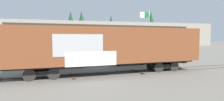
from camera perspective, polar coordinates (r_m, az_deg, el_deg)
ground_plane at (r=16.63m, az=0.58°, el=-7.13°), size 260.00×260.00×0.00m
track at (r=16.01m, az=-7.76°, el=-7.46°), size 59.98×5.37×0.08m
freight_car at (r=16.20m, az=-1.05°, el=1.41°), size 17.01×4.14×4.28m
flagpole at (r=28.77m, az=10.55°, el=6.97°), size 1.62×0.22×7.23m
hillside at (r=82.36m, az=-12.43°, el=4.74°), size 111.57×36.01×13.92m
parked_car_blue at (r=20.80m, az=-14.01°, el=-2.82°), size 4.41×2.17×1.59m
parked_car_green at (r=22.31m, az=4.42°, el=-2.11°), size 4.47×2.06×1.68m
parked_car_red at (r=24.84m, az=17.58°, el=-1.72°), size 4.37×2.56×1.60m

